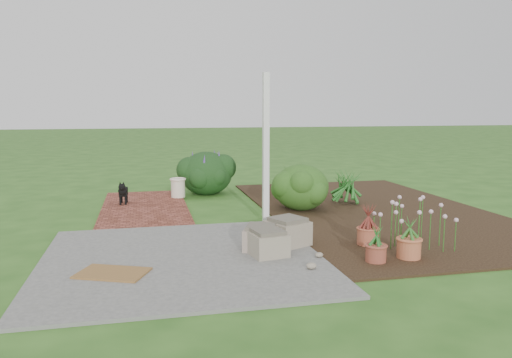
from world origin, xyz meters
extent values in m
plane|color=#2B591C|center=(0.00, 0.00, 0.00)|extent=(80.00, 80.00, 0.00)
cube|color=#5B5B59|center=(-1.25, -1.75, 0.02)|extent=(3.50, 3.50, 0.04)
cube|color=brown|center=(-1.70, 1.75, 0.02)|extent=(1.60, 3.50, 0.04)
cube|color=black|center=(2.50, 0.50, 0.01)|extent=(4.00, 7.00, 0.03)
cube|color=white|center=(0.30, 0.10, 1.25)|extent=(0.10, 0.10, 2.50)
cube|color=gray|center=(-0.16, -1.90, 0.19)|extent=(0.51, 0.51, 0.29)
cube|color=#786A59|center=(0.23, -1.47, 0.20)|extent=(0.65, 0.65, 0.33)
cube|color=gray|center=(-0.19, -1.62, 0.18)|extent=(0.56, 0.56, 0.29)
cube|color=brown|center=(-2.08, -2.22, 0.05)|extent=(0.91, 0.76, 0.02)
cube|color=black|center=(-2.10, 2.12, 0.28)|extent=(0.17, 0.34, 0.15)
cylinder|color=black|center=(-2.16, 2.00, 0.12)|extent=(0.04, 0.04, 0.17)
cylinder|color=black|center=(-2.06, 2.00, 0.12)|extent=(0.04, 0.04, 0.17)
cylinder|color=black|center=(-2.15, 2.24, 0.12)|extent=(0.04, 0.04, 0.17)
cylinder|color=black|center=(-2.05, 2.23, 0.12)|extent=(0.04, 0.04, 0.17)
sphere|color=black|center=(-2.12, 1.92, 0.40)|extent=(0.14, 0.14, 0.14)
cone|color=black|center=(-2.09, 2.29, 0.38)|extent=(0.06, 0.10, 0.12)
cylinder|color=beige|center=(-1.00, 2.61, 0.24)|extent=(0.36, 0.36, 0.39)
ellipsoid|color=#09350E|center=(1.18, 0.88, 0.47)|extent=(1.13, 1.13, 0.88)
cylinder|color=#AE563B|center=(1.33, -1.68, 0.15)|extent=(0.36, 0.36, 0.24)
cylinder|color=brown|center=(1.09, -2.42, 0.14)|extent=(0.26, 0.26, 0.21)
cylinder|color=#B9633E|center=(1.57, -2.37, 0.16)|extent=(0.34, 0.34, 0.25)
ellipsoid|color=black|center=(-0.33, 3.11, 0.49)|extent=(1.49, 1.49, 0.98)
camera|label=1|loc=(-1.69, -7.94, 1.93)|focal=35.00mm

